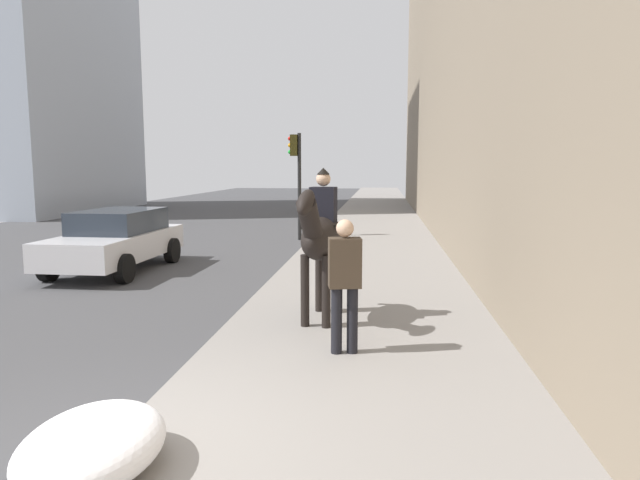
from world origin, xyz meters
The scene contains 6 objects.
sidewalk_slab centered at (0.00, -2.04, 0.06)m, with size 120.00×4.08×0.12m, color gray.
mounted_horse_near centered at (4.28, -1.42, 1.43)m, with size 2.15×0.74×2.33m.
pedestrian_greeting centered at (2.78, -1.87, 1.10)m, with size 0.33×0.44×1.70m.
car_near_lane centered at (8.52, 3.93, 0.76)m, with size 4.28×2.01×1.44m.
traffic_light_near_curb centered at (14.61, 0.52, 2.40)m, with size 0.20×0.44×3.57m.
snow_pile_near centered at (-0.27, -0.15, 0.35)m, with size 1.35×1.04×0.47m, color white.
Camera 1 is at (-4.11, -2.31, 2.46)m, focal length 31.63 mm.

